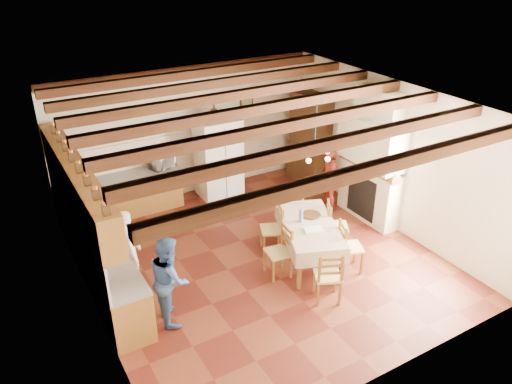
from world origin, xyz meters
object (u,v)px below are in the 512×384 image
microwave (162,161)px  chair_right_far (337,226)px  refrigerator (218,158)px  hutch (309,139)px  chair_left_near (278,252)px  chair_left_far (272,228)px  chair_right_near (351,246)px  dining_table (310,228)px  person_woman_blue (170,279)px  chair_end_near (328,275)px  chair_end_far (297,209)px  person_woman_red (330,180)px  person_man (129,255)px

microwave → chair_right_far: bearing=-73.4°
refrigerator → hutch: (2.20, -0.45, 0.18)m
refrigerator → microwave: (-1.28, 0.18, 0.12)m
hutch → chair_right_far: hutch is taller
chair_right_far → microwave: (-2.21, 3.34, 0.57)m
refrigerator → chair_left_near: size_ratio=1.93×
chair_left_near → chair_left_far: (0.32, 0.72, 0.00)m
chair_left_near → chair_right_near: (1.20, -0.51, 0.00)m
hutch → chair_right_near: size_ratio=2.30×
dining_table → person_woman_blue: (-2.76, -0.19, 0.03)m
chair_right_near → chair_end_near: (-0.87, -0.47, 0.00)m
hutch → chair_end_far: hutch is taller
chair_left_far → chair_right_far: size_ratio=1.00×
hutch → chair_end_near: 4.58m
chair_left_far → person_woman_red: person_woman_red is taller
hutch → dining_table: 3.46m
chair_right_near → chair_right_far: size_ratio=1.00×
chair_right_near → chair_end_near: size_ratio=1.00×
refrigerator → person_woman_blue: bearing=-124.6°
chair_end_near → hutch: bearing=-94.7°
person_man → person_woman_blue: person_man is taller
person_woman_blue → person_woman_red: bearing=-60.4°
refrigerator → hutch: bearing=-9.8°
hutch → chair_end_near: hutch is taller
chair_right_near → person_woman_blue: (-3.24, 0.40, 0.25)m
refrigerator → chair_end_near: (-0.18, -4.32, -0.45)m
hutch → chair_left_near: size_ratio=2.30×
chair_end_near → person_woman_blue: (-2.37, 0.87, 0.25)m
chair_left_far → microwave: bearing=-136.5°
chair_right_near → person_woman_red: size_ratio=0.65×
microwave → hutch: bearing=-27.2°
chair_left_far → chair_end_near: (0.02, -1.70, 0.00)m
refrigerator → chair_end_near: bearing=-90.5°
chair_end_far → microwave: bearing=142.3°
dining_table → chair_end_far: bearing=66.9°
chair_left_near → hutch: bearing=144.1°
person_woman_red → microwave: bearing=-106.4°
refrigerator → chair_right_near: (0.69, -3.85, -0.45)m
chair_right_far → person_woman_blue: size_ratio=0.66×
chair_right_far → dining_table: bearing=127.6°
person_woman_blue → hutch: bearing=-48.2°
refrigerator → person_woman_red: size_ratio=1.26×
hutch → chair_end_near: size_ratio=2.30×
chair_left_near → person_woman_red: 2.66m
chair_end_near → dining_table: bearing=-83.2°
hutch → person_woman_blue: size_ratio=1.51×
chair_left_far → person_woman_red: size_ratio=0.65×
refrigerator → chair_left_near: bearing=-96.9°
person_woman_red → person_woman_blue: bearing=-51.6°
chair_right_far → chair_right_near: bearing=-169.5°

